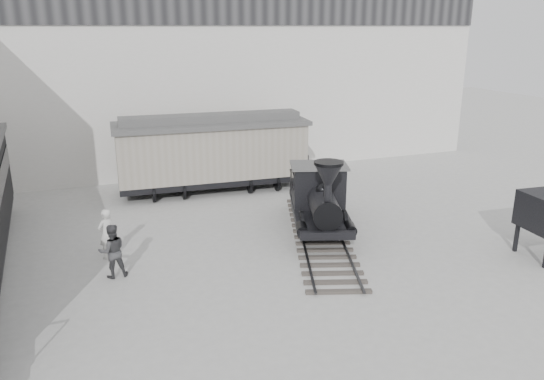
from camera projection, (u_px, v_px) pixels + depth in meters
name	position (u px, v px, depth m)	size (l,w,h in m)	color
ground	(313.00, 279.00, 17.36)	(90.00, 90.00, 0.00)	#9E9E9B
north_wall	(200.00, 72.00, 29.11)	(34.00, 2.51, 11.00)	silver
locomotive	(319.00, 202.00, 21.10)	(5.02, 9.70, 3.37)	#35312D
boxcar	(212.00, 151.00, 26.22)	(9.62, 3.52, 3.87)	black
visitor_a	(107.00, 234.00, 18.74)	(0.66, 0.44, 1.82)	silver
visitor_b	(112.00, 251.00, 17.29)	(0.89, 0.69, 1.83)	#3D3D40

